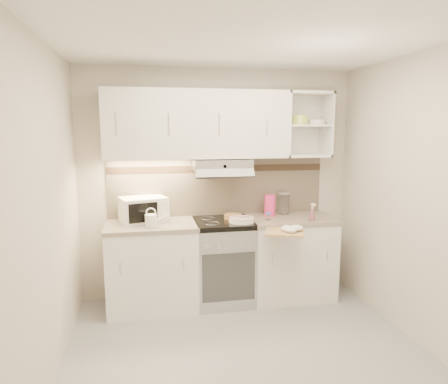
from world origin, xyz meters
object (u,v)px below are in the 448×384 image
Objects in this scene: microwave at (143,209)px; plate_stack at (242,220)px; spray_bottle at (312,213)px; pink_pitcher at (270,205)px; cutting_board at (284,232)px; glass_jar at (284,203)px; watering_can at (152,220)px; electric_range at (223,261)px.

plate_stack is at bearing -29.99° from microwave.
spray_bottle reaches higher than plate_stack.
pink_pitcher is 0.60m from cutting_board.
microwave is 1.56m from glass_jar.
cutting_board is at bearing -45.49° from plate_stack.
glass_jar reaches higher than spray_bottle.
microwave is at bearing -176.93° from glass_jar.
spray_bottle is at bearing 55.48° from cutting_board.
microwave is at bearing 116.65° from watering_can.
watering_can is 0.92× the size of glass_jar.
plate_stack is 0.66m from glass_jar.
cutting_board is (0.34, -0.35, -0.05)m from plate_stack.
pink_pitcher is (0.55, 0.11, 0.57)m from electric_range.
microwave is 0.29m from watering_can.
pink_pitcher is at bearing 107.20° from cutting_board.
pink_pitcher is 0.95× the size of glass_jar.
glass_jar is at bearing 15.19° from electric_range.
spray_bottle is (0.18, -0.39, -0.05)m from glass_jar.
plate_stack is 1.11× the size of pink_pitcher.
pink_pitcher is (1.29, 0.27, 0.05)m from watering_can.
pink_pitcher is (1.37, -0.01, -0.01)m from microwave.
plate_stack is at bearing 154.98° from cutting_board.
watering_can is 0.63× the size of cutting_board.
electric_range is at bearing 144.84° from plate_stack.
glass_jar is (1.48, 0.36, 0.06)m from watering_can.
spray_bottle is at bearing -11.52° from electric_range.
electric_range is 3.61× the size of glass_jar.
glass_jar is at bearing -13.58° from microwave.
plate_stack is 0.75m from spray_bottle.
spray_bottle is (0.75, -0.07, 0.05)m from plate_stack.
watering_can is at bearing -166.46° from glass_jar.
glass_jar is 0.69× the size of cutting_board.
watering_can is 1.32m from pink_pitcher.
pink_pitcher is at bearing 11.41° from electric_range.
cutting_board is (-0.40, -0.28, -0.11)m from spray_bottle.
watering_can is 0.97× the size of pink_pitcher.
microwave is 1.77m from spray_bottle.
plate_stack is 0.45m from pink_pitcher.
plate_stack is at bearing 12.06° from watering_can.
cutting_board is at bearing -108.47° from glass_jar.
pink_pitcher reaches higher than watering_can.
electric_range is at bearing 158.06° from cutting_board.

